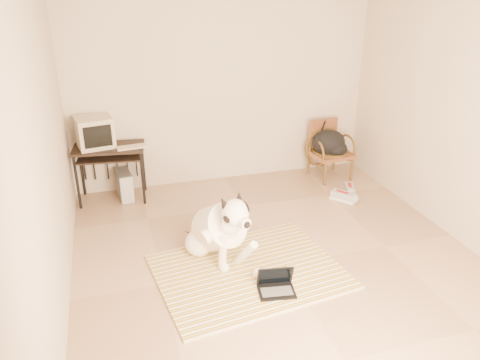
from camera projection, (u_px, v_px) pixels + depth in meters
name	position (u px, v px, depth m)	size (l,w,h in m)	color
floor	(281.00, 264.00, 4.65)	(4.50, 4.50, 0.00)	tan
wall_back	(223.00, 82.00, 6.07)	(4.50, 4.50, 0.00)	beige
wall_front	(469.00, 286.00, 2.12)	(4.50, 4.50, 0.00)	beige
wall_left	(44.00, 158.00, 3.58)	(4.50, 4.50, 0.00)	beige
wall_right	(476.00, 117.00, 4.61)	(4.50, 4.50, 0.00)	beige
rug	(249.00, 271.00, 4.52)	(1.88, 1.53, 0.02)	gold
dog	(219.00, 230.00, 4.61)	(0.64, 1.04, 0.83)	white
laptop	(276.00, 285.00, 4.21)	(0.36, 0.28, 0.23)	black
computer_desk	(109.00, 155.00, 5.74)	(0.90, 0.57, 0.71)	black
crt_monitor	(95.00, 132.00, 5.64)	(0.48, 0.46, 0.37)	#B2A48C
desk_keyboard	(132.00, 147.00, 5.66)	(0.35, 0.13, 0.02)	#B2A48C
pc_tower	(124.00, 185.00, 5.94)	(0.21, 0.41, 0.37)	#515153
rattan_chair	(329.00, 150.00, 6.51)	(0.57, 0.56, 0.78)	brown
backpack	(330.00, 143.00, 6.38)	(0.46, 0.40, 0.34)	black
sneaker_left	(343.00, 197.00, 5.94)	(0.29, 0.33, 0.11)	white
sneaker_right	(350.00, 189.00, 6.16)	(0.20, 0.30, 0.10)	white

